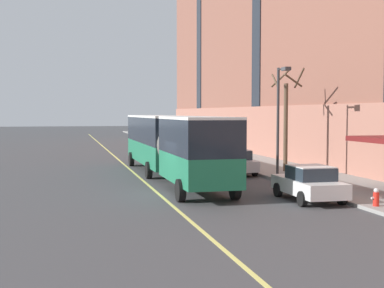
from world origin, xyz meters
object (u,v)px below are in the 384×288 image
Objects in this scene: street_lamp at (280,109)px; fire_hydrant at (376,197)px; city_bus at (170,142)px; parked_car_silver_6 at (234,162)px; parked_car_red_2 at (199,152)px; street_tree_mid_block at (286,118)px; parked_car_red_5 at (184,147)px; parked_car_white_3 at (309,183)px; parked_car_green_1 at (168,143)px.

fire_hydrant is (-0.10, -10.05, -3.56)m from street_lamp.
city_bus is 4.04× the size of parked_car_silver_6.
street_lamp is at bearing -60.84° from parked_car_silver_6.
parked_car_silver_6 is (0.22, -8.19, 0.00)m from parked_car_red_2.
street_tree_mid_block is 9.05× the size of fire_hydrant.
parked_car_red_2 and parked_car_silver_6 have the same top height.
street_lamp is at bearing 89.43° from fire_hydrant.
parked_car_red_5 is at bearing 102.49° from street_tree_mid_block.
street_lamp is at bearing 76.91° from parked_car_white_3.
parked_car_red_2 is 8.20m from parked_car_silver_6.
fire_hydrant is at bearing -87.24° from parked_car_green_1.
city_bus is 16.26m from parked_car_red_5.
parked_car_white_3 is at bearing -89.34° from parked_car_red_2.
parked_car_red_5 is (0.02, 24.90, 0.00)m from parked_car_white_3.
parked_car_red_5 reaches higher than fire_hydrant.
parked_car_red_2 is at bearing 112.14° from street_tree_mid_block.
city_bus is 4.47× the size of parked_car_red_2.
street_tree_mid_block is (3.29, 10.12, 2.76)m from parked_car_white_3.
city_bus is at bearing 163.08° from street_lamp.
parked_car_green_1 is at bearing 92.76° from fire_hydrant.
fire_hydrant is at bearing -86.64° from parked_car_red_5.
street_tree_mid_block is at bearing -81.44° from parked_car_green_1.
parked_car_silver_6 is 0.76× the size of street_lamp.
parked_car_silver_6 is at bearing 119.16° from street_lamp.
city_bus is at bearing 115.10° from parked_car_white_3.
street_lamp is (1.95, -11.29, 3.28)m from parked_car_red_2.
city_bus is at bearing 116.69° from fire_hydrant.
parked_car_silver_6 is at bearing -89.86° from parked_car_green_1.
fire_hydrant is (1.61, -27.51, -0.29)m from parked_car_red_5.
parked_car_red_2 is at bearing 99.77° from street_lamp.
parked_car_white_3 and parked_car_silver_6 have the same top height.
parked_car_red_2 is 1.01× the size of parked_car_white_3.
street_tree_mid_block is (7.64, 0.83, 1.42)m from city_bus.
parked_car_white_3 is 0.92× the size of parked_car_red_5.
parked_car_white_3 is 5.96× the size of fire_hydrant.
parked_car_white_3 is at bearing -64.90° from city_bus.
parked_car_red_2 is 0.66× the size of street_tree_mid_block.
parked_car_red_5 is 17.85m from street_lamp.
street_lamp reaches higher than parked_car_white_3.
street_tree_mid_block is 1.03× the size of street_lamp.
parked_car_red_2 is (-0.16, -13.60, 0.00)m from parked_car_green_1.
city_bus is 26.90× the size of fire_hydrant.
street_tree_mid_block reaches higher than fire_hydrant.
fire_hydrant is (1.63, -2.61, -0.29)m from parked_car_white_3.
city_bus is at bearing -164.02° from parked_car_silver_6.
street_lamp is at bearing -85.90° from parked_car_green_1.
parked_car_silver_6 is (0.05, -21.79, 0.00)m from parked_car_green_1.
parked_car_silver_6 is 6.66× the size of fire_hydrant.
parked_car_red_5 is at bearing 89.96° from parked_car_white_3.
parked_car_red_5 is 0.98× the size of parked_car_silver_6.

